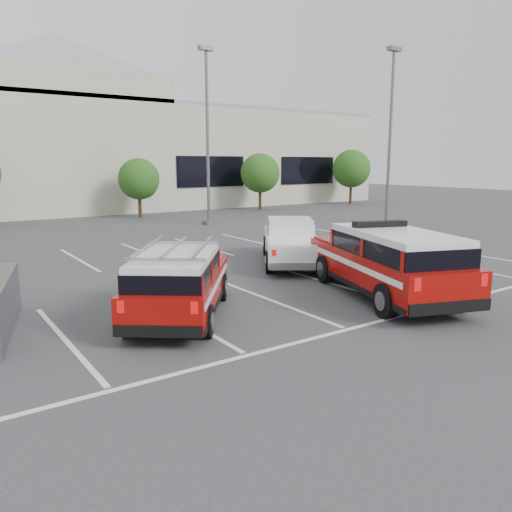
{
  "coord_description": "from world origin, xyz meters",
  "views": [
    {
      "loc": [
        -7.75,
        -10.48,
        3.69
      ],
      "look_at": [
        0.22,
        1.1,
        1.05
      ],
      "focal_mm": 35.0,
      "sensor_mm": 36.0,
      "label": 1
    }
  ],
  "objects_px": {
    "tree_mid_right": "(140,180)",
    "tree_far_right": "(352,170)",
    "ladder_suv": "(179,288)",
    "convention_building": "(30,149)",
    "light_pole_right": "(390,137)",
    "white_pickup": "(291,246)",
    "fire_chief_suv": "(387,267)",
    "tree_right": "(261,174)",
    "light_pole_mid": "(208,137)"
  },
  "relations": [
    {
      "from": "tree_mid_right",
      "to": "tree_far_right",
      "type": "xyz_separation_m",
      "value": [
        20.0,
        0.0,
        0.54
      ]
    },
    {
      "from": "tree_far_right",
      "to": "ladder_suv",
      "type": "height_order",
      "value": "tree_far_right"
    },
    {
      "from": "convention_building",
      "to": "light_pole_right",
      "type": "relative_size",
      "value": 5.86
    },
    {
      "from": "white_pickup",
      "to": "ladder_suv",
      "type": "height_order",
      "value": "ladder_suv"
    },
    {
      "from": "tree_mid_right",
      "to": "white_pickup",
      "type": "distance_m",
      "value": 18.36
    },
    {
      "from": "tree_far_right",
      "to": "fire_chief_suv",
      "type": "distance_m",
      "value": 32.36
    },
    {
      "from": "light_pole_right",
      "to": "tree_mid_right",
      "type": "bearing_deg",
      "value": 132.17
    },
    {
      "from": "light_pole_right",
      "to": "fire_chief_suv",
      "type": "relative_size",
      "value": 1.64
    },
    {
      "from": "tree_right",
      "to": "light_pole_mid",
      "type": "distance_m",
      "value": 10.38
    },
    {
      "from": "light_pole_mid",
      "to": "fire_chief_suv",
      "type": "xyz_separation_m",
      "value": [
        -4.11,
        -17.4,
        -4.34
      ]
    },
    {
      "from": "tree_right",
      "to": "light_pole_mid",
      "type": "bearing_deg",
      "value": -143.23
    },
    {
      "from": "tree_right",
      "to": "white_pickup",
      "type": "distance_m",
      "value": 21.6
    },
    {
      "from": "tree_far_right",
      "to": "white_pickup",
      "type": "distance_m",
      "value": 28.22
    },
    {
      "from": "tree_far_right",
      "to": "light_pole_right",
      "type": "bearing_deg",
      "value": -127.04
    },
    {
      "from": "fire_chief_suv",
      "to": "white_pickup",
      "type": "distance_m",
      "value": 5.3
    },
    {
      "from": "convention_building",
      "to": "tree_mid_right",
      "type": "bearing_deg",
      "value": -63.43
    },
    {
      "from": "convention_building",
      "to": "tree_mid_right",
      "type": "relative_size",
      "value": 15.04
    },
    {
      "from": "convention_building",
      "to": "tree_far_right",
      "type": "xyz_separation_m",
      "value": [
        24.91,
        -9.82,
        -1.68
      ]
    },
    {
      "from": "convention_building",
      "to": "light_pole_mid",
      "type": "distance_m",
      "value": 17.27
    },
    {
      "from": "light_pole_right",
      "to": "ladder_suv",
      "type": "height_order",
      "value": "light_pole_right"
    },
    {
      "from": "tree_far_right",
      "to": "light_pole_mid",
      "type": "bearing_deg",
      "value": -161.52
    },
    {
      "from": "convention_building",
      "to": "tree_far_right",
      "type": "relative_size",
      "value": 12.38
    },
    {
      "from": "tree_right",
      "to": "light_pole_mid",
      "type": "relative_size",
      "value": 0.43
    },
    {
      "from": "light_pole_mid",
      "to": "tree_mid_right",
      "type": "bearing_deg",
      "value": 107.52
    },
    {
      "from": "convention_building",
      "to": "tree_mid_right",
      "type": "xyz_separation_m",
      "value": [
        4.91,
        -9.82,
        -2.22
      ]
    },
    {
      "from": "tree_mid_right",
      "to": "white_pickup",
      "type": "xyz_separation_m",
      "value": [
        -1.43,
        -18.21,
        -1.86
      ]
    },
    {
      "from": "light_pole_mid",
      "to": "fire_chief_suv",
      "type": "distance_m",
      "value": 18.4
    },
    {
      "from": "light_pole_mid",
      "to": "light_pole_right",
      "type": "relative_size",
      "value": 1.0
    },
    {
      "from": "white_pickup",
      "to": "ladder_suv",
      "type": "distance_m",
      "value": 7.38
    },
    {
      "from": "tree_far_right",
      "to": "light_pole_mid",
      "type": "xyz_separation_m",
      "value": [
        -18.09,
        -6.05,
        2.14
      ]
    },
    {
      "from": "tree_right",
      "to": "white_pickup",
      "type": "height_order",
      "value": "tree_right"
    },
    {
      "from": "tree_far_right",
      "to": "tree_mid_right",
      "type": "bearing_deg",
      "value": -180.0
    },
    {
      "from": "convention_building",
      "to": "light_pole_mid",
      "type": "xyz_separation_m",
      "value": [
        6.82,
        -15.86,
        0.47
      ]
    },
    {
      "from": "tree_mid_right",
      "to": "tree_right",
      "type": "height_order",
      "value": "tree_right"
    },
    {
      "from": "fire_chief_suv",
      "to": "ladder_suv",
      "type": "distance_m",
      "value": 5.8
    },
    {
      "from": "convention_building",
      "to": "tree_right",
      "type": "bearing_deg",
      "value": -33.37
    },
    {
      "from": "convention_building",
      "to": "white_pickup",
      "type": "bearing_deg",
      "value": -82.92
    },
    {
      "from": "light_pole_mid",
      "to": "fire_chief_suv",
      "type": "bearing_deg",
      "value": -103.27
    },
    {
      "from": "light_pole_mid",
      "to": "ladder_suv",
      "type": "distance_m",
      "value": 19.15
    },
    {
      "from": "tree_right",
      "to": "light_pole_right",
      "type": "distance_m",
      "value": 12.32
    },
    {
      "from": "tree_right",
      "to": "ladder_suv",
      "type": "relative_size",
      "value": 0.92
    },
    {
      "from": "tree_right",
      "to": "light_pole_right",
      "type": "relative_size",
      "value": 0.43
    },
    {
      "from": "white_pickup",
      "to": "light_pole_mid",
      "type": "bearing_deg",
      "value": 108.77
    },
    {
      "from": "convention_building",
      "to": "ladder_suv",
      "type": "bearing_deg",
      "value": -95.19
    },
    {
      "from": "convention_building",
      "to": "light_pole_mid",
      "type": "bearing_deg",
      "value": -66.74
    },
    {
      "from": "tree_mid_right",
      "to": "ladder_suv",
      "type": "height_order",
      "value": "tree_mid_right"
    },
    {
      "from": "tree_far_right",
      "to": "light_pole_mid",
      "type": "distance_m",
      "value": 19.19
    },
    {
      "from": "white_pickup",
      "to": "tree_right",
      "type": "bearing_deg",
      "value": 92.0
    },
    {
      "from": "white_pickup",
      "to": "ladder_suv",
      "type": "relative_size",
      "value": 1.12
    },
    {
      "from": "tree_mid_right",
      "to": "tree_right",
      "type": "bearing_deg",
      "value": 0.0
    }
  ]
}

